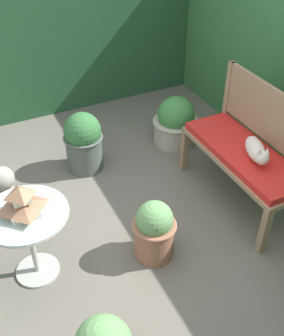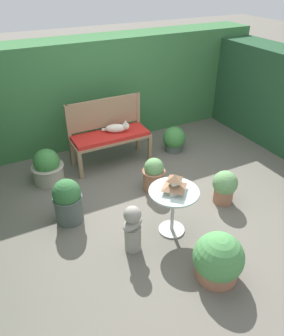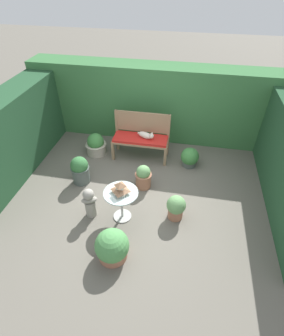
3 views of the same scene
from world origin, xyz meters
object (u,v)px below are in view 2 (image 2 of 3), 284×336
Objects in this scene: garden_bench at (111,138)px; patio_table at (173,200)px; potted_plant_patio_mid at (218,260)px; garden_bust at (133,228)px; potted_plant_bench_left at (174,139)px; potted_plant_table_near at (47,167)px; pagoda_birdhouse at (174,184)px; potted_plant_path_edge at (154,175)px; cat at (117,128)px; potted_plant_bench_right at (68,201)px; potted_plant_table_far at (225,186)px.

garden_bench is 2.07× the size of patio_table.
patio_table reaches higher than potted_plant_patio_mid.
garden_bust is 2.54m from potted_plant_bench_left.
potted_plant_patio_mid is at bearing -66.40° from potted_plant_table_near.
pagoda_birdhouse is at bearing -122.49° from potted_plant_bench_left.
pagoda_birdhouse is at bearing -104.33° from potted_plant_path_edge.
cat reaches higher than potted_plant_bench_right.
patio_table reaches higher than potted_plant_table_far.
potted_plant_bench_left is 1.28m from potted_plant_path_edge.
garden_bust is 1.14× the size of potted_plant_patio_mid.
potted_plant_path_edge is at bearing 135.78° from potted_plant_table_far.
pagoda_birdhouse is at bearing 80.54° from patio_table.
cat is 1.55× the size of pagoda_birdhouse.
garden_bust is 1.01× the size of potted_plant_bench_right.
garden_bust is at bearing -132.94° from potted_plant_bench_left.
potted_plant_path_edge is at bearing 75.67° from pagoda_birdhouse.
pagoda_birdhouse is 1.42m from potted_plant_bench_right.
garden_bust is (-0.68, -1.98, -0.30)m from cat.
potted_plant_bench_left is 0.85× the size of potted_plant_table_near.
potted_plant_table_near is at bearing 91.03° from potted_plant_bench_right.
potted_plant_table_far reaches higher than potted_plant_bench_left.
potted_plant_patio_mid is at bearing -54.62° from potted_plant_bench_right.
cat is 1.13m from potted_plant_bench_left.
potted_plant_bench_right is at bearing -88.97° from potted_plant_table_near.
pagoda_birdhouse is 0.71m from garden_bust.
potted_plant_patio_mid is at bearing -86.21° from patio_table.
patio_table is 0.61m from garden_bust.
patio_table is at bearing -99.46° from pagoda_birdhouse.
potted_plant_path_edge is at bearing -135.58° from potted_plant_bench_left.
pagoda_birdhouse is at bearing -58.89° from potted_plant_table_near.
garden_bench is at bearing 119.94° from potted_plant_table_far.
pagoda_birdhouse is 0.48× the size of potted_plant_patio_mid.
garden_bust reaches higher than potted_plant_table_near.
potted_plant_table_near is at bearing -155.66° from cat.
pagoda_birdhouse is 0.97m from potted_plant_patio_mid.
pagoda_birdhouse reaches higher than potted_plant_table_far.
potted_plant_table_far is (0.97, 0.18, -0.46)m from pagoda_birdhouse.
potted_plant_table_near is (-2.27, 0.07, 0.02)m from potted_plant_bench_left.
pagoda_birdhouse reaches higher than potted_plant_patio_mid.
garden_bust is at bearing 129.45° from potted_plant_patio_mid.
potted_plant_bench_right is (-2.25, -1.00, 0.10)m from potted_plant_bench_left.
potted_plant_table_near is (-0.54, 1.92, -0.08)m from garden_bust.
pagoda_birdhouse is at bearing 93.79° from potted_plant_patio_mid.
potted_plant_table_far is at bearing 10.46° from patio_table.
garden_bench is at bearing 90.88° from pagoda_birdhouse.
cat reaches higher than garden_bench.
potted_plant_bench_left is at bearing -1.70° from potted_plant_table_near.
potted_plant_path_edge is at bearing 4.42° from potted_plant_bench_right.
garden_bench is at bearing -155.64° from cat.
potted_plant_patio_mid reaches higher than potted_plant_table_near.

